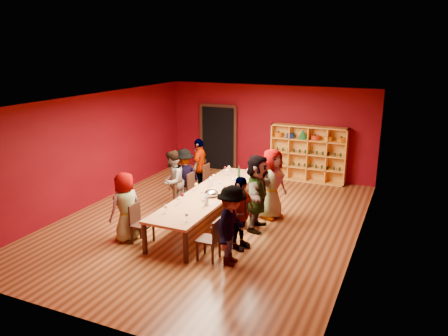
{
  "coord_description": "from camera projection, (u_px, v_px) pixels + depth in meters",
  "views": [
    {
      "loc": [
        4.42,
        -9.14,
        4.24
      ],
      "look_at": [
        -0.02,
        0.86,
        1.15
      ],
      "focal_mm": 35.0,
      "sensor_mm": 36.0,
      "label": 1
    }
  ],
  "objects": [
    {
      "name": "wine_glass_7",
      "position": [
        233.0,
        180.0,
        11.23
      ],
      "size": [
        0.08,
        0.08,
        0.2
      ],
      "color": "white",
      "rests_on": "tasting_table"
    },
    {
      "name": "shelving_unit",
      "position": [
        308.0,
        151.0,
        13.9
      ],
      "size": [
        2.4,
        0.4,
        1.8
      ],
      "color": "gold",
      "rests_on": "ground"
    },
    {
      "name": "wine_glass_10",
      "position": [
        178.0,
        199.0,
        9.85
      ],
      "size": [
        0.07,
        0.07,
        0.18
      ],
      "color": "white",
      "rests_on": "tasting_table"
    },
    {
      "name": "chair_person_right_0",
      "position": [
        212.0,
        237.0,
        8.82
      ],
      "size": [
        0.42,
        0.42,
        0.89
      ],
      "color": "black",
      "rests_on": "ground"
    },
    {
      "name": "wine_bottle",
      "position": [
        239.0,
        172.0,
        11.98
      ],
      "size": [
        0.09,
        0.09,
        0.31
      ],
      "color": "#133517",
      "rests_on": "tasting_table"
    },
    {
      "name": "wine_glass_16",
      "position": [
        214.0,
        176.0,
        11.52
      ],
      "size": [
        0.08,
        0.08,
        0.2
      ],
      "color": "white",
      "rests_on": "tasting_table"
    },
    {
      "name": "person_right_1",
      "position": [
        240.0,
        213.0,
        9.23
      ],
      "size": [
        0.67,
        1.03,
        1.61
      ],
      "primitive_type": "imported",
      "rotation": [
        0.0,
        0.0,
        1.3
      ],
      "color": "#141C37",
      "rests_on": "ground"
    },
    {
      "name": "wine_glass_12",
      "position": [
        220.0,
        183.0,
        11.0
      ],
      "size": [
        0.08,
        0.08,
        0.19
      ],
      "color": "white",
      "rests_on": "tasting_table"
    },
    {
      "name": "wine_glass_0",
      "position": [
        203.0,
        201.0,
        9.74
      ],
      "size": [
        0.07,
        0.07,
        0.19
      ],
      "color": "white",
      "rests_on": "tasting_table"
    },
    {
      "name": "wine_glass_8",
      "position": [
        229.0,
        167.0,
        12.41
      ],
      "size": [
        0.07,
        0.07,
        0.18
      ],
      "color": "white",
      "rests_on": "tasting_table"
    },
    {
      "name": "tasting_table",
      "position": [
        210.0,
        194.0,
        10.73
      ],
      "size": [
        1.1,
        4.5,
        0.75
      ],
      "color": "#B97A4D",
      "rests_on": "ground"
    },
    {
      "name": "person_right_3",
      "position": [
        272.0,
        184.0,
        10.9
      ],
      "size": [
        0.8,
        0.99,
        1.79
      ],
      "primitive_type": "imported",
      "rotation": [
        0.0,
        0.0,
        1.14
      ],
      "color": "#5475AE",
      "rests_on": "ground"
    },
    {
      "name": "wine_glass_6",
      "position": [
        202.0,
        192.0,
        10.29
      ],
      "size": [
        0.08,
        0.08,
        0.19
      ],
      "color": "white",
      "rests_on": "tasting_table"
    },
    {
      "name": "chair_person_left_4",
      "position": [
        210.0,
        178.0,
        12.76
      ],
      "size": [
        0.42,
        0.42,
        0.89
      ],
      "color": "black",
      "rests_on": "ground"
    },
    {
      "name": "wine_glass_4",
      "position": [
        250.0,
        170.0,
        12.12
      ],
      "size": [
        0.07,
        0.07,
        0.18
      ],
      "color": "white",
      "rests_on": "tasting_table"
    },
    {
      "name": "chair_person_left_3",
      "position": [
        195.0,
        187.0,
        11.91
      ],
      "size": [
        0.42,
        0.42,
        0.89
      ],
      "color": "black",
      "rests_on": "ground"
    },
    {
      "name": "spittoon_bowl",
      "position": [
        211.0,
        193.0,
        10.42
      ],
      "size": [
        0.34,
        0.34,
        0.18
      ],
      "primitive_type": "ellipsoid",
      "color": "#ACAEB3",
      "rests_on": "tasting_table"
    },
    {
      "name": "person_right_2",
      "position": [
        257.0,
        193.0,
        10.2
      ],
      "size": [
        0.68,
        1.74,
        1.83
      ],
      "primitive_type": "imported",
      "rotation": [
        0.0,
        0.0,
        1.69
      ],
      "color": "#151D3B",
      "rests_on": "ground"
    },
    {
      "name": "room_shell",
      "position": [
        210.0,
        163.0,
        10.51
      ],
      "size": [
        7.1,
        9.1,
        3.04
      ],
      "color": "brown",
      "rests_on": "ground"
    },
    {
      "name": "wine_glass_2",
      "position": [
        166.0,
        207.0,
        9.35
      ],
      "size": [
        0.08,
        0.08,
        0.2
      ],
      "color": "white",
      "rests_on": "tasting_table"
    },
    {
      "name": "wine_glass_11",
      "position": [
        196.0,
        185.0,
        10.78
      ],
      "size": [
        0.08,
        0.08,
        0.21
      ],
      "color": "white",
      "rests_on": "tasting_table"
    },
    {
      "name": "wine_glass_1",
      "position": [
        225.0,
        189.0,
        10.57
      ],
      "size": [
        0.08,
        0.08,
        0.19
      ],
      "color": "white",
      "rests_on": "tasting_table"
    },
    {
      "name": "carafe_b",
      "position": [
        206.0,
        200.0,
        9.81
      ],
      "size": [
        0.14,
        0.14,
        0.27
      ],
      "color": "white",
      "rests_on": "tasting_table"
    },
    {
      "name": "person_left_3",
      "position": [
        184.0,
        176.0,
        11.97
      ],
      "size": [
        0.77,
        1.07,
        1.53
      ],
      "primitive_type": "imported",
      "rotation": [
        0.0,
        0.0,
        -1.98
      ],
      "color": "#577EB3",
      "rests_on": "ground"
    },
    {
      "name": "doorway",
      "position": [
        219.0,
        138.0,
        15.21
      ],
      "size": [
        1.4,
        0.17,
        2.3
      ],
      "color": "black",
      "rests_on": "ground"
    },
    {
      "name": "wine_glass_3",
      "position": [
        236.0,
        178.0,
        11.33
      ],
      "size": [
        0.08,
        0.08,
        0.2
      ],
      "color": "white",
      "rests_on": "tasting_table"
    },
    {
      "name": "person_left_2",
      "position": [
        172.0,
        182.0,
        11.33
      ],
      "size": [
        0.55,
        0.85,
        1.64
      ],
      "primitive_type": "imported",
      "rotation": [
        0.0,
        0.0,
        -1.43
      ],
      "color": "#5684B1",
      "rests_on": "ground"
    },
    {
      "name": "wine_glass_15",
      "position": [
        225.0,
        168.0,
        12.36
      ],
      "size": [
        0.07,
        0.07,
        0.18
      ],
      "color": "white",
      "rests_on": "tasting_table"
    },
    {
      "name": "carafe_a",
      "position": [
        211.0,
        182.0,
        11.11
      ],
      "size": [
        0.12,
        0.12,
        0.26
      ],
      "color": "white",
      "rests_on": "tasting_table"
    },
    {
      "name": "chair_person_right_1",
      "position": [
        226.0,
        224.0,
        9.44
      ],
      "size": [
        0.42,
        0.42,
        0.89
      ],
      "color": "black",
      "rests_on": "ground"
    },
    {
      "name": "wine_glass_9",
      "position": [
        182.0,
        195.0,
        10.04
      ],
      "size": [
        0.09,
        0.09,
        0.22
      ],
      "color": "white",
      "rests_on": "tasting_table"
    },
    {
      "name": "wine_glass_5",
      "position": [
        227.0,
        171.0,
        11.97
      ],
      "size": [
        0.09,
        0.09,
        0.22
      ],
      "color": "white",
      "rests_on": "tasting_table"
    },
    {
      "name": "wine_glass_13",
      "position": [
        248.0,
        170.0,
        12.04
      ],
      "size": [
        0.08,
        0.08,
        0.21
      ],
      "color": "white",
      "rests_on": "tasting_table"
    },
    {
      "name": "person_left_0",
      "position": [
        126.0,
        207.0,
        9.66
      ],
      "size": [
        0.64,
        0.86,
        1.58
      ],
      "primitive_type": "imported",
      "rotation": [
        0.0,
        0.0,
        -1.9
      ],
      "color": "tan",
      "rests_on": "ground"
    },
    {
      "name": "person_right_0",
      "position": [
        232.0,
        226.0,
        8.56
      ],
      "size": [
        0.46,
        1.07,
        1.64
      ],
      "primitive_type": "imported",
      "rotation": [
        0.0,
        0.0,
        1.59
      ],
      "color": "silver",
      "rests_on": "ground"
    },
    {
      "name": "chair_person_right_2",
      "position": [
        245.0,
        207.0,
        10.43
      ],
      "size": [
        0.42,
        0.42,
        0.89
      ],
      "color": "black",
      "rests_on": "ground"
    },
    {
      "name": "chair_person_left_0",
      "position": [
        139.0,
        221.0,
        9.6
      ],
      "size": [
        0.42,
        0.42,
        0.89
      ],
      "color": "black",
      "rests_on": "ground"
    },
    {
      "name": "chair_person_right_3",
      "position": [
        257.0,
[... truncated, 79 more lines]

